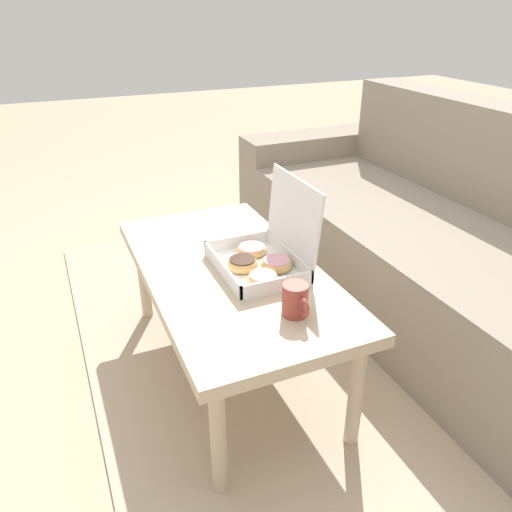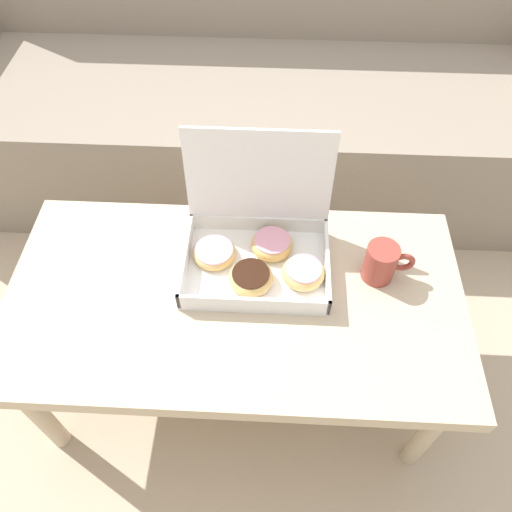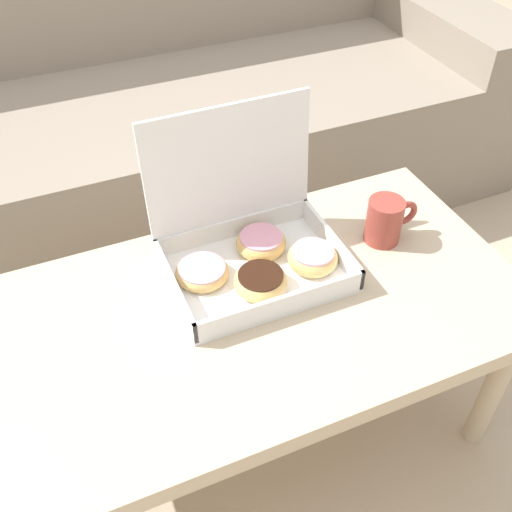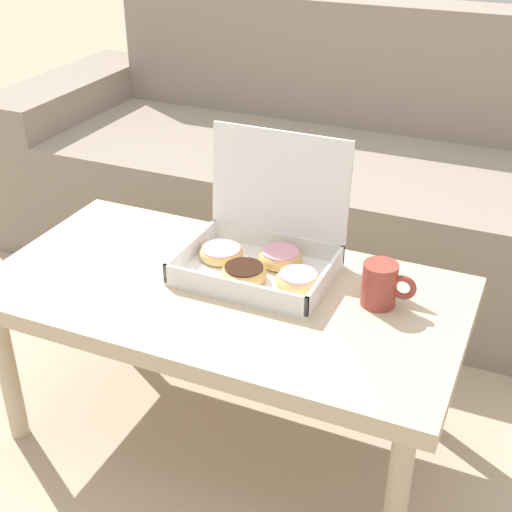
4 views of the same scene
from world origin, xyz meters
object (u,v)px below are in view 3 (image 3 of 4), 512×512
(couch, at_px, (130,126))
(pastry_box, at_px, (254,247))
(coffee_table, at_px, (249,324))
(coffee_mug, at_px, (386,220))

(couch, bearing_deg, pastry_box, -86.52)
(coffee_table, bearing_deg, coffee_mug, 12.20)
(couch, xyz_separation_m, pastry_box, (0.05, -0.85, 0.19))
(couch, relative_size, coffee_table, 2.27)
(pastry_box, height_order, coffee_mug, pastry_box)
(coffee_mug, bearing_deg, coffee_table, -167.80)
(coffee_table, relative_size, coffee_mug, 9.13)
(coffee_mug, bearing_deg, couch, 110.42)
(couch, bearing_deg, coffee_table, -90.00)
(couch, relative_size, pastry_box, 7.10)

